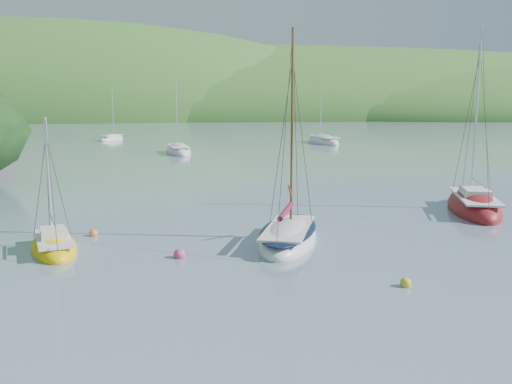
{
  "coord_description": "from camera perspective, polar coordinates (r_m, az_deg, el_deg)",
  "views": [
    {
      "loc": [
        -2.53,
        -19.06,
        6.7
      ],
      "look_at": [
        -0.61,
        8.0,
        2.0
      ],
      "focal_mm": 40.0,
      "sensor_mm": 36.0,
      "label": 1
    }
  ],
  "objects": [
    {
      "name": "mooring_buoys",
      "position": [
        26.51,
        7.95,
        -4.65
      ],
      "size": [
        23.94,
        11.2,
        0.51
      ],
      "color": "gold",
      "rests_on": "ground"
    },
    {
      "name": "distant_sloop_a",
      "position": [
        65.37,
        -7.76,
        4.01
      ],
      "size": [
        4.03,
        7.82,
        10.64
      ],
      "rotation": [
        0.0,
        0.0,
        0.2
      ],
      "color": "silver",
      "rests_on": "ground"
    },
    {
      "name": "distant_sloop_b",
      "position": [
        78.27,
        6.73,
        4.99
      ],
      "size": [
        4.61,
        8.37,
        11.31
      ],
      "rotation": [
        0.0,
        0.0,
        0.24
      ],
      "color": "silver",
      "rests_on": "ground"
    },
    {
      "name": "shoreline_hills",
      "position": [
        191.73,
        -6.25,
        7.77
      ],
      "size": [
        690.0,
        135.0,
        56.0
      ],
      "color": "#306024",
      "rests_on": "ground"
    },
    {
      "name": "sailboat_yellow",
      "position": [
        26.23,
        -19.56,
        -5.19
      ],
      "size": [
        3.34,
        5.07,
        6.26
      ],
      "rotation": [
        0.0,
        0.0,
        0.34
      ],
      "color": "#E1B909",
      "rests_on": "ground"
    },
    {
      "name": "sloop_red",
      "position": [
        35.15,
        20.93,
        -1.46
      ],
      "size": [
        4.39,
        8.09,
        11.37
      ],
      "rotation": [
        0.0,
        0.0,
        -0.24
      ],
      "color": "maroon",
      "rests_on": "ground"
    },
    {
      "name": "distant_sloop_c",
      "position": [
        85.83,
        -14.26,
        5.15
      ],
      "size": [
        3.88,
        6.05,
        8.15
      ],
      "rotation": [
        0.0,
        0.0,
        -0.36
      ],
      "color": "silver",
      "rests_on": "ground"
    },
    {
      "name": "ground",
      "position": [
        20.36,
        3.34,
        -9.41
      ],
      "size": [
        700.0,
        700.0,
        0.0
      ],
      "primitive_type": "plane",
      "color": "slate",
      "rests_on": "ground"
    },
    {
      "name": "daysailer_white",
      "position": [
        26.08,
        3.25,
        -4.56
      ],
      "size": [
        4.19,
        7.11,
        10.29
      ],
      "rotation": [
        0.0,
        0.0,
        -0.28
      ],
      "color": "silver",
      "rests_on": "ground"
    }
  ]
}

